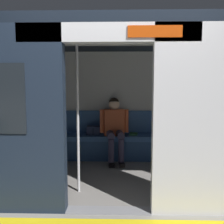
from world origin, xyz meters
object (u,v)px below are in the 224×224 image
person_seated (114,125)px  book (134,134)px  handbag (93,130)px  bench_seat (113,141)px  grab_pole_door (78,116)px  train_car (107,84)px

person_seated → book: person_seated is taller
book → handbag: bearing=9.5°
bench_seat → person_seated: person_seated is taller
person_seated → handbag: (0.41, -0.10, -0.13)m
handbag → grab_pole_door: size_ratio=0.13×
train_car → person_seated: size_ratio=5.33×
train_car → book: (-0.47, -1.00, -0.96)m
book → grab_pole_door: (0.83, 1.59, 0.55)m
bench_seat → handbag: (0.38, -0.05, 0.20)m
train_car → bench_seat: size_ratio=1.88×
bench_seat → book: bearing=-167.9°
handbag → grab_pole_door: grab_pole_door is taller
grab_pole_door → bench_seat: bearing=-105.8°
person_seated → train_car: bearing=83.4°
book → grab_pole_door: grab_pole_door is taller
bench_seat → handbag: handbag is taller
book → grab_pole_door: bearing=69.3°
bench_seat → person_seated: (-0.04, 0.05, 0.33)m
bench_seat → grab_pole_door: size_ratio=1.64×
bench_seat → book: size_ratio=15.45×
train_car → book: bearing=-115.2°
book → grab_pole_door: 1.88m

